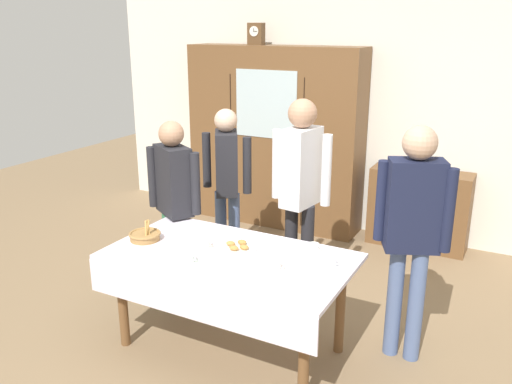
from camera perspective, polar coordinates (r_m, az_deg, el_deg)
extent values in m
plane|color=#846B4C|center=(4.31, -1.29, -14.92)|extent=(12.00, 12.00, 0.00)
cube|color=silver|center=(6.16, 10.86, 8.23)|extent=(6.40, 0.10, 2.70)
cylinder|color=brown|center=(4.13, -14.06, -11.21)|extent=(0.07, 0.07, 0.73)
cylinder|color=brown|center=(3.44, 5.13, -17.00)|extent=(0.07, 0.07, 0.73)
cylinder|color=brown|center=(4.59, -8.48, -7.83)|extent=(0.07, 0.07, 0.73)
cylinder|color=brown|center=(3.98, 9.00, -12.02)|extent=(0.07, 0.07, 0.73)
cube|color=silver|center=(3.80, -2.85, -6.86)|extent=(1.73, 0.95, 0.03)
cube|color=silver|center=(3.51, -6.86, -11.66)|extent=(1.73, 0.01, 0.24)
cube|color=brown|center=(6.27, 1.98, 5.83)|extent=(2.07, 0.45, 2.08)
cube|color=silver|center=(6.00, 1.05, 9.34)|extent=(0.75, 0.01, 0.75)
cube|color=black|center=(6.31, -2.68, 4.92)|extent=(0.01, 0.01, 1.67)
cube|color=black|center=(5.91, 4.98, 4.00)|extent=(0.01, 0.01, 1.67)
cube|color=brown|center=(6.25, 0.02, 16.52)|extent=(0.18, 0.10, 0.24)
cylinder|color=white|center=(6.21, -0.22, 16.78)|extent=(0.11, 0.01, 0.11)
cube|color=black|center=(6.20, -0.25, 16.92)|extent=(0.00, 0.00, 0.04)
cube|color=black|center=(6.19, -0.08, 16.78)|extent=(0.05, 0.00, 0.00)
cube|color=brown|center=(5.97, 16.98, -1.74)|extent=(1.03, 0.35, 0.84)
cube|color=#3D754C|center=(5.84, 17.36, 2.35)|extent=(0.13, 0.20, 0.04)
cube|color=#99332D|center=(5.83, 17.39, 2.67)|extent=(0.12, 0.17, 0.03)
cube|color=#3D754C|center=(5.83, 17.42, 2.94)|extent=(0.16, 0.22, 0.02)
cube|color=#2D5184|center=(5.82, 17.44, 3.17)|extent=(0.13, 0.21, 0.02)
cylinder|color=white|center=(3.92, -5.52, -5.84)|extent=(0.13, 0.13, 0.01)
cylinder|color=white|center=(3.91, -5.53, -5.41)|extent=(0.08, 0.08, 0.05)
torus|color=white|center=(3.89, -5.06, -5.48)|extent=(0.04, 0.01, 0.04)
cylinder|color=white|center=(3.86, 6.16, -6.29)|extent=(0.13, 0.13, 0.01)
cylinder|color=white|center=(3.84, 6.17, -5.86)|extent=(0.08, 0.08, 0.05)
torus|color=white|center=(3.83, 6.71, -5.92)|extent=(0.04, 0.01, 0.04)
cylinder|color=silver|center=(3.70, -7.19, -7.39)|extent=(0.13, 0.13, 0.01)
cylinder|color=silver|center=(3.69, -7.20, -6.94)|extent=(0.08, 0.08, 0.05)
torus|color=silver|center=(3.67, -6.72, -7.03)|extent=(0.04, 0.01, 0.04)
cylinder|color=#47230F|center=(3.68, -7.22, -6.64)|extent=(0.06, 0.06, 0.01)
cylinder|color=white|center=(3.65, 7.99, -7.77)|extent=(0.13, 0.13, 0.01)
cylinder|color=white|center=(3.64, 8.01, -7.32)|extent=(0.08, 0.08, 0.05)
torus|color=white|center=(3.63, 8.58, -7.39)|extent=(0.04, 0.01, 0.04)
cylinder|color=#47230F|center=(3.63, 8.02, -7.02)|extent=(0.06, 0.06, 0.01)
cylinder|color=white|center=(3.57, 2.09, -8.21)|extent=(0.13, 0.13, 0.01)
cylinder|color=white|center=(3.56, 2.10, -7.75)|extent=(0.08, 0.08, 0.05)
torus|color=white|center=(3.54, 2.66, -7.83)|extent=(0.04, 0.01, 0.04)
cylinder|color=#9E7542|center=(4.11, -11.76, -4.69)|extent=(0.22, 0.22, 0.05)
torus|color=#9E7542|center=(4.10, -11.79, -4.37)|extent=(0.24, 0.24, 0.02)
cylinder|color=tan|center=(4.06, -11.67, -3.85)|extent=(0.03, 0.04, 0.12)
cylinder|color=tan|center=(4.07, -11.50, -3.80)|extent=(0.03, 0.04, 0.12)
cylinder|color=tan|center=(4.08, -11.41, -3.72)|extent=(0.03, 0.03, 0.12)
cylinder|color=white|center=(3.88, -1.94, -6.00)|extent=(0.28, 0.28, 0.01)
ellipsoid|color=#BC7F3D|center=(3.83, -1.27, -5.90)|extent=(0.07, 0.05, 0.04)
ellipsoid|color=#BC7F3D|center=(3.92, -1.50, -5.37)|extent=(0.07, 0.05, 0.04)
ellipsoid|color=#BC7F3D|center=(3.90, -2.72, -5.51)|extent=(0.07, 0.05, 0.04)
ellipsoid|color=#BC7F3D|center=(3.82, -2.37, -5.99)|extent=(0.07, 0.05, 0.04)
cube|color=silver|center=(3.60, -1.27, -8.00)|extent=(0.10, 0.01, 0.00)
ellipsoid|color=silver|center=(3.58, -0.49, -8.16)|extent=(0.03, 0.02, 0.01)
cube|color=silver|center=(3.88, 3.22, -6.09)|extent=(0.10, 0.01, 0.00)
ellipsoid|color=silver|center=(3.86, 3.96, -6.21)|extent=(0.03, 0.02, 0.01)
cube|color=silver|center=(4.17, -8.03, -4.50)|extent=(0.10, 0.01, 0.00)
ellipsoid|color=silver|center=(4.14, -7.41, -4.62)|extent=(0.03, 0.02, 0.01)
cylinder|color=#232328|center=(4.67, 3.75, -6.26)|extent=(0.11, 0.11, 0.87)
cylinder|color=#232328|center=(4.61, 5.45, -6.60)|extent=(0.11, 0.11, 0.87)
cube|color=silver|center=(4.39, 4.83, 2.65)|extent=(0.25, 0.38, 0.65)
sphere|color=tan|center=(4.30, 4.98, 8.36)|extent=(0.23, 0.23, 0.23)
cylinder|color=silver|center=(4.48, 2.24, 3.00)|extent=(0.08, 0.08, 0.58)
cylinder|color=silver|center=(4.31, 7.52, 2.29)|extent=(0.08, 0.08, 0.58)
cylinder|color=#33704C|center=(4.79, -9.15, -6.44)|extent=(0.11, 0.11, 0.77)
cylinder|color=#33704C|center=(4.70, -7.68, -6.81)|extent=(0.11, 0.11, 0.77)
cube|color=#232328|center=(4.51, -8.80, 1.25)|extent=(0.41, 0.36, 0.58)
sphere|color=tan|center=(4.42, -9.04, 6.17)|extent=(0.21, 0.21, 0.21)
cylinder|color=#232328|center=(4.64, -10.99, 1.60)|extent=(0.08, 0.08, 0.52)
cylinder|color=#232328|center=(4.39, -6.49, 0.88)|extent=(0.08, 0.08, 0.52)
cylinder|color=slate|center=(5.24, -3.74, -4.02)|extent=(0.11, 0.11, 0.78)
cylinder|color=slate|center=(5.17, -2.32, -4.31)|extent=(0.11, 0.11, 0.78)
cube|color=#232328|center=(4.99, -3.16, 3.14)|extent=(0.36, 0.41, 0.59)
sphere|color=#DBB293|center=(4.91, -3.24, 7.65)|extent=(0.21, 0.21, 0.21)
cylinder|color=#232328|center=(5.11, -5.28, 3.42)|extent=(0.08, 0.08, 0.53)
cylinder|color=#232328|center=(4.89, -0.95, 2.84)|extent=(0.08, 0.08, 0.53)
cylinder|color=slate|center=(4.02, 14.54, -11.21)|extent=(0.11, 0.11, 0.84)
cylinder|color=slate|center=(3.99, 16.67, -11.59)|extent=(0.11, 0.11, 0.84)
cube|color=#191E38|center=(3.71, 16.52, -1.41)|extent=(0.41, 0.33, 0.63)
sphere|color=tan|center=(3.60, 17.10, 5.05)|extent=(0.23, 0.23, 0.23)
cylinder|color=#191E38|center=(3.76, 13.25, -0.92)|extent=(0.08, 0.08, 0.57)
cylinder|color=#191E38|center=(3.68, 19.86, -1.90)|extent=(0.08, 0.08, 0.57)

